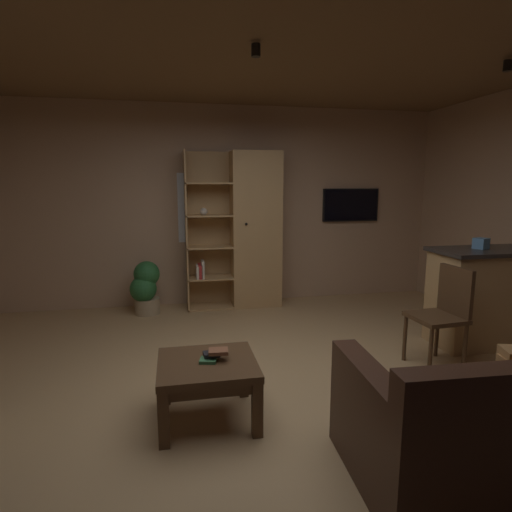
{
  "coord_description": "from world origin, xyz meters",
  "views": [
    {
      "loc": [
        -0.68,
        -3.01,
        1.65
      ],
      "look_at": [
        0.0,
        0.4,
        1.05
      ],
      "focal_mm": 29.07,
      "sensor_mm": 36.0,
      "label": 1
    }
  ],
  "objects": [
    {
      "name": "track_light_spot_2",
      "position": [
        2.11,
        0.2,
        2.64
      ],
      "size": [
        0.07,
        0.07,
        0.09
      ],
      "primitive_type": "cylinder",
      "color": "black"
    },
    {
      "name": "potted_floor_plant",
      "position": [
        -1.06,
        2.33,
        0.36
      ],
      "size": [
        0.38,
        0.38,
        0.69
      ],
      "color": "#9E896B",
      "rests_on": "ground"
    },
    {
      "name": "bookshelf_cabinet",
      "position": [
        0.32,
        2.48,
        1.03
      ],
      "size": [
        1.27,
        0.41,
        2.09
      ],
      "color": "tan",
      "rests_on": "ground"
    },
    {
      "name": "window_pane_back",
      "position": [
        -0.23,
        2.72,
        1.34
      ],
      "size": [
        0.79,
        0.01,
        0.94
      ],
      "primitive_type": "cube",
      "color": "white"
    },
    {
      "name": "track_light_spot_1",
      "position": [
        -0.04,
        0.22,
        2.64
      ],
      "size": [
        0.07,
        0.07,
        0.09
      ],
      "primitive_type": "cylinder",
      "color": "black"
    },
    {
      "name": "table_book_0",
      "position": [
        -0.48,
        -0.28,
        0.44
      ],
      "size": [
        0.13,
        0.12,
        0.02
      ],
      "primitive_type": "cube",
      "rotation": [
        0.0,
        0.0,
        -0.24
      ],
      "color": "#387247",
      "rests_on": "coffee_table"
    },
    {
      "name": "wall_back",
      "position": [
        0.0,
        2.75,
        1.35
      ],
      "size": [
        6.22,
        0.06,
        2.71
      ],
      "primitive_type": "cube",
      "color": "tan",
      "rests_on": "ground"
    },
    {
      "name": "table_book_1",
      "position": [
        -0.45,
        -0.24,
        0.47
      ],
      "size": [
        0.12,
        0.1,
        0.03
      ],
      "primitive_type": "cube",
      "rotation": [
        0.0,
        0.0,
        0.1
      ],
      "color": "black",
      "rests_on": "coffee_table"
    },
    {
      "name": "ceiling",
      "position": [
        0.0,
        0.0,
        2.72
      ],
      "size": [
        6.1,
        5.44,
        0.02
      ],
      "primitive_type": "cube",
      "color": "brown"
    },
    {
      "name": "floor",
      "position": [
        0.0,
        0.0,
        -0.01
      ],
      "size": [
        6.1,
        5.44,
        0.02
      ],
      "primitive_type": "cube",
      "color": "tan",
      "rests_on": "ground"
    },
    {
      "name": "tissue_box",
      "position": [
        2.38,
        0.63,
        1.06
      ],
      "size": [
        0.15,
        0.15,
        0.11
      ],
      "primitive_type": "cube",
      "rotation": [
        0.0,
        0.0,
        0.35
      ],
      "color": "#598CBF",
      "rests_on": "kitchen_bar_counter"
    },
    {
      "name": "table_book_2",
      "position": [
        -0.4,
        -0.27,
        0.5
      ],
      "size": [
        0.15,
        0.12,
        0.03
      ],
      "primitive_type": "cube",
      "rotation": [
        0.0,
        0.0,
        -0.1
      ],
      "color": "brown",
      "rests_on": "coffee_table"
    },
    {
      "name": "coffee_table",
      "position": [
        -0.48,
        -0.28,
        0.35
      ],
      "size": [
        0.68,
        0.62,
        0.43
      ],
      "color": "#4C331E",
      "rests_on": "ground"
    },
    {
      "name": "wall_mounted_tv",
      "position": [
        1.86,
        2.69,
        1.36
      ],
      "size": [
        0.84,
        0.06,
        0.47
      ],
      "color": "black"
    },
    {
      "name": "dining_chair",
      "position": [
        1.71,
        0.21,
        0.53
      ],
      "size": [
        0.45,
        0.45,
        0.92
      ],
      "color": "#4C331E",
      "rests_on": "ground"
    },
    {
      "name": "leather_couch",
      "position": [
        1.1,
        -1.2,
        0.31
      ],
      "size": [
        1.67,
        0.99,
        0.84
      ],
      "color": "#382116",
      "rests_on": "ground"
    },
    {
      "name": "kitchen_bar_counter",
      "position": [
        2.6,
        0.6,
        0.51
      ],
      "size": [
        1.38,
        0.6,
        1.01
      ],
      "color": "tan",
      "rests_on": "ground"
    }
  ]
}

